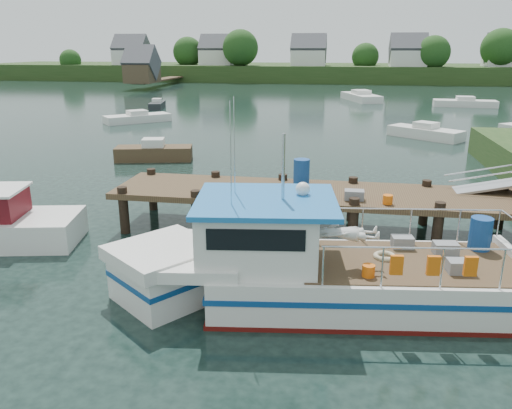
% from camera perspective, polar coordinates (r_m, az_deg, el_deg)
% --- Properties ---
extents(ground_plane, '(160.00, 160.00, 0.00)m').
position_cam_1_polar(ground_plane, '(17.20, 4.14, -2.82)').
color(ground_plane, black).
extents(far_shore, '(140.00, 42.55, 9.22)m').
position_cam_1_polar(far_shore, '(98.52, 9.22, 15.02)').
color(far_shore, '#29411A').
rests_on(far_shore, ground).
extents(dock, '(16.60, 3.00, 4.78)m').
position_cam_1_polar(dock, '(17.24, 26.42, 3.19)').
color(dock, '#473521').
rests_on(dock, ground).
extents(lobster_boat, '(10.37, 4.08, 4.93)m').
position_cam_1_polar(lobster_boat, '(12.14, 6.24, -7.27)').
color(lobster_boat, silver).
rests_on(lobster_boat, ground).
extents(moored_rowboat, '(4.35, 2.30, 1.20)m').
position_cam_1_polar(moored_rowboat, '(28.25, -11.59, 5.88)').
color(moored_rowboat, '#473521').
rests_on(moored_rowboat, ground).
extents(moored_far, '(6.45, 2.61, 1.07)m').
position_cam_1_polar(moored_far, '(58.13, 22.76, 10.67)').
color(moored_far, silver).
rests_on(moored_far, ground).
extents(moored_a, '(5.21, 4.97, 0.99)m').
position_cam_1_polar(moored_a, '(43.43, -13.40, 9.62)').
color(moored_a, silver).
rests_on(moored_a, ground).
extents(moored_b, '(5.01, 4.45, 1.11)m').
position_cam_1_polar(moored_b, '(36.51, 18.78, 7.83)').
color(moored_b, silver).
rests_on(moored_b, ground).
extents(moored_d, '(4.79, 7.76, 1.25)m').
position_cam_1_polar(moored_d, '(61.16, 11.90, 11.96)').
color(moored_d, silver).
rests_on(moored_d, ground).
extents(moored_e, '(1.95, 3.81, 1.00)m').
position_cam_1_polar(moored_e, '(53.17, -11.23, 11.13)').
color(moored_e, black).
rests_on(moored_e, ground).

